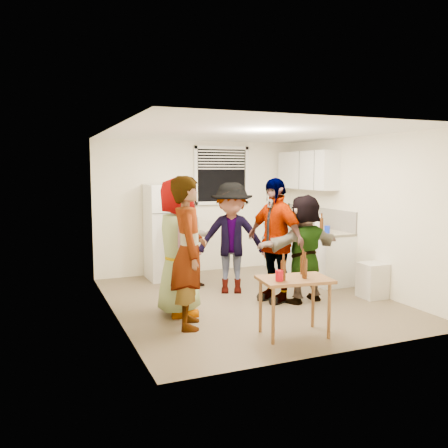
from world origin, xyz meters
name	(u,v)px	position (x,y,z in m)	size (l,w,h in m)	color
room	(249,300)	(0.00, 0.00, 0.00)	(4.00, 4.50, 2.50)	white
window	(222,175)	(0.45, 2.21, 1.85)	(1.12, 0.10, 1.06)	white
refrigerator	(167,232)	(-0.75, 1.88, 0.85)	(0.70, 0.70, 1.70)	white
counter_lower	(305,252)	(1.70, 1.15, 0.43)	(0.60, 2.20, 0.86)	white
countertop	(306,228)	(1.70, 1.15, 0.88)	(0.64, 2.22, 0.04)	beige
backsplash	(319,217)	(1.99, 1.15, 1.08)	(0.03, 2.20, 0.36)	#BCB6AE
upper_cabinets	(307,170)	(1.83, 1.35, 1.95)	(0.34, 1.60, 0.70)	white
kettle	(296,226)	(1.65, 1.41, 0.90)	(0.26, 0.22, 0.22)	silver
paper_towel	(318,230)	(1.68, 0.71, 0.90)	(0.13, 0.13, 0.27)	white
wine_bottle	(289,223)	(1.75, 1.87, 0.90)	(0.07, 0.07, 0.29)	black
beer_bottle_counter	(321,232)	(1.60, 0.50, 0.90)	(0.06, 0.06, 0.24)	#47230C
blue_cup	(327,233)	(1.59, 0.31, 0.90)	(0.09, 0.09, 0.13)	#0F2ACD
picture_frame	(303,221)	(1.92, 1.59, 0.97)	(0.02, 0.16, 0.13)	gold
trash_bin	(372,282)	(1.81, -0.59, 0.25)	(0.37, 0.37, 0.54)	silver
serving_table	(294,335)	(-0.17, -1.58, 0.00)	(0.82, 0.55, 0.69)	brown
beer_bottle_table	(283,280)	(-0.35, -1.63, 0.69)	(0.06, 0.06, 0.23)	#47230C
red_cup	(279,281)	(-0.41, -1.65, 0.69)	(0.09, 0.09, 0.12)	#BB0916
guest_grey	(179,313)	(-1.18, -0.25, 0.00)	(0.91, 1.86, 0.59)	gray
guest_stripe	(189,326)	(-1.22, -0.80, 0.00)	(0.69, 1.89, 0.45)	#141933
guest_back_left	(191,287)	(-0.55, 1.11, 0.00)	(0.78, 1.61, 0.61)	brown
guest_back_right	(231,292)	(-0.07, 0.53, 0.00)	(1.14, 1.76, 0.65)	#3D3E43
guest_black	(274,300)	(0.33, -0.16, 0.00)	(1.08, 1.84, 0.45)	black
guest_orange	(303,301)	(0.72, -0.36, 0.00)	(1.49, 1.60, 0.47)	#C4794B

